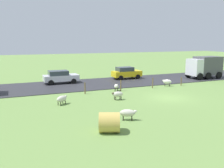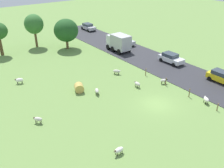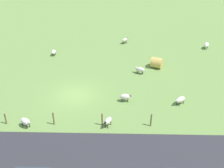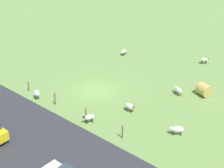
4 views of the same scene
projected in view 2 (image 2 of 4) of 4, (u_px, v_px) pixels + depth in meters
ground_plane at (158, 104)px, 30.37m from camera, size 160.00×160.00×0.00m
road_strip at (205, 83)px, 35.51m from camera, size 8.00×80.00×0.06m
sheep_0 at (164, 81)px, 35.02m from camera, size 1.07×0.83×0.76m
sheep_1 at (137, 84)px, 34.12m from camera, size 0.57×1.11×0.79m
sheep_2 at (38, 119)px, 26.66m from camera, size 0.97×1.00×0.77m
sheep_3 at (206, 99)px, 30.32m from camera, size 1.02×1.12×0.82m
sheep_4 at (117, 71)px, 37.94m from camera, size 1.10×1.19×0.77m
sheep_5 at (119, 150)px, 22.45m from camera, size 1.09×0.48×0.72m
sheep_6 at (97, 91)px, 32.38m from camera, size 0.94×1.21×0.77m
sheep_7 at (19, 80)px, 35.11m from camera, size 1.23×0.93×0.83m
hay_bale_0 at (79, 88)px, 32.95m from camera, size 1.58×1.60×1.21m
tree_0 at (34, 24)px, 47.91m from camera, size 3.67×3.67×6.50m
tree_3 at (66, 30)px, 47.27m from camera, size 4.67×4.67×5.84m
fence_post_0 at (218, 107)px, 28.87m from camera, size 0.12×0.12×1.02m
fence_post_1 at (189, 93)px, 31.70m from camera, size 0.12×0.12×1.21m
fence_post_2 at (166, 82)px, 34.59m from camera, size 0.12×0.12×1.18m
fence_post_3 at (146, 72)px, 37.47m from camera, size 0.12×0.12×1.20m
truck_0 at (119, 42)px, 46.86m from camera, size 2.75×4.80×3.20m
car_0 at (88, 27)px, 60.82m from camera, size 2.16×4.26×1.58m
car_1 at (221, 77)px, 35.28m from camera, size 1.99×4.09×1.66m
car_2 at (171, 58)px, 41.88m from camera, size 2.18×4.33×1.61m
car_3 at (125, 41)px, 50.55m from camera, size 2.21×4.02×1.62m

